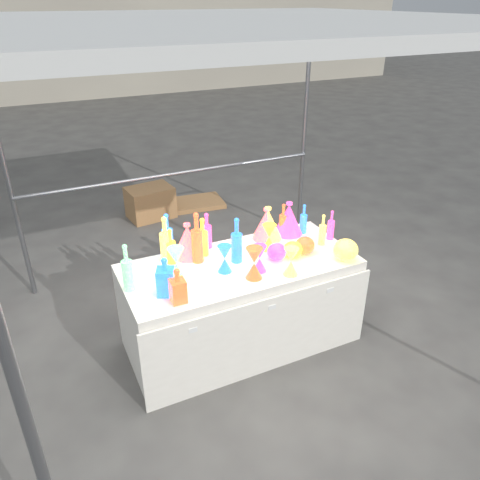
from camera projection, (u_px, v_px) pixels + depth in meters
name	position (u px, v px, depth m)	size (l,w,h in m)	color
ground	(240.00, 340.00, 3.93)	(80.00, 80.00, 0.00)	slate
canopy_tent	(239.00, 30.00, 2.83)	(3.15, 3.15, 2.46)	gray
display_table	(241.00, 304.00, 3.75)	(1.84, 0.83, 0.75)	white
cardboard_box_closed	(150.00, 202.00, 6.02)	(0.56, 0.41, 0.41)	#B38151
cardboard_box_flat	(197.00, 203.00, 6.44)	(0.71, 0.51, 0.06)	#B38151
bottle_0	(171.00, 246.00, 3.52)	(0.07, 0.07, 0.29)	red
bottle_1	(167.00, 235.00, 3.61)	(0.09, 0.09, 0.36)	#157837
bottle_2	(197.00, 238.00, 3.52)	(0.09, 0.09, 0.41)	orange
bottle_3	(207.00, 230.00, 3.74)	(0.08, 0.08, 0.30)	#1A4F9C
bottle_4	(165.00, 239.00, 3.52)	(0.09, 0.09, 0.38)	#137877
bottle_5	(127.00, 268.00, 3.18)	(0.08, 0.08, 0.36)	#AF238E
bottle_6	(203.00, 237.00, 3.63)	(0.08, 0.08, 0.32)	red
bottle_7	(237.00, 240.00, 3.53)	(0.09, 0.09, 0.37)	#157837
decanter_1	(178.00, 285.00, 3.08)	(0.10, 0.10, 0.25)	orange
decanter_2	(165.00, 276.00, 3.15)	(0.12, 0.12, 0.28)	#157837
hourglass_0	(254.00, 263.00, 3.34)	(0.12, 0.12, 0.24)	orange
hourglass_1	(260.00, 258.00, 3.44)	(0.11, 0.11, 0.21)	#1A4F9C
hourglass_2	(291.00, 261.00, 3.39)	(0.11, 0.11, 0.22)	#137877
hourglass_3	(176.00, 263.00, 3.34)	(0.12, 0.12, 0.25)	#AF238E
hourglass_4	(269.00, 237.00, 3.72)	(0.11, 0.11, 0.22)	red
hourglass_5	(225.00, 259.00, 3.43)	(0.11, 0.11, 0.21)	#157837
globe_0	(293.00, 250.00, 3.64)	(0.15, 0.15, 0.12)	red
globe_1	(345.00, 251.00, 3.59)	(0.19, 0.19, 0.15)	#137877
globe_2	(305.00, 246.00, 3.70)	(0.15, 0.15, 0.12)	orange
globe_3	(277.00, 253.00, 3.60)	(0.15, 0.15, 0.12)	#1A4F9C
lampshade_0	(188.00, 240.00, 3.62)	(0.24, 0.24, 0.28)	gold
lampshade_1	(266.00, 223.00, 3.89)	(0.23, 0.23, 0.28)	gold
lampshade_2	(289.00, 218.00, 3.97)	(0.25, 0.25, 0.29)	#1A4F9C
lampshade_3	(268.00, 223.00, 3.89)	(0.24, 0.24, 0.28)	#137877
bottle_8	(304.00, 219.00, 3.98)	(0.06, 0.06, 0.27)	#157837
bottle_9	(283.00, 219.00, 3.95)	(0.06, 0.06, 0.28)	orange
bottle_10	(331.00, 225.00, 3.88)	(0.06, 0.06, 0.26)	#1A4F9C
bottle_11	(323.00, 230.00, 3.80)	(0.06, 0.06, 0.27)	#137877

